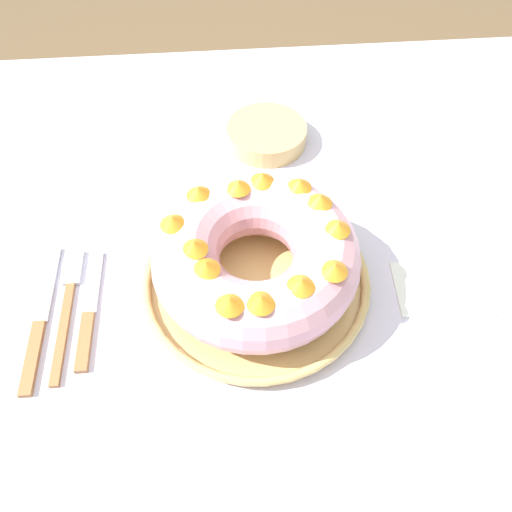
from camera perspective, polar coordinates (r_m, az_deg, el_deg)
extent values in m
plane|color=brown|center=(1.38, -0.78, -19.95)|extent=(8.00, 8.00, 0.00)
cube|color=silver|center=(0.72, -1.41, -3.06)|extent=(1.36, 1.17, 0.03)
cylinder|color=brown|center=(1.47, 22.04, 7.54)|extent=(0.06, 0.06, 0.70)
cylinder|color=tan|center=(0.69, 0.00, -3.08)|extent=(0.30, 0.30, 0.01)
torus|color=tan|center=(0.68, 0.00, -2.51)|extent=(0.31, 0.31, 0.01)
torus|color=#E09EAD|center=(0.64, 0.00, 0.00)|extent=(0.27, 0.27, 0.09)
cone|color=orange|center=(0.66, 5.02, 8.27)|extent=(0.04, 0.04, 0.01)
cone|color=orange|center=(0.67, 0.70, 8.93)|extent=(0.04, 0.04, 0.01)
cone|color=orange|center=(0.66, -2.11, 8.12)|extent=(0.04, 0.04, 0.01)
cone|color=orange|center=(0.65, -6.61, 7.37)|extent=(0.05, 0.05, 0.01)
cone|color=orange|center=(0.63, -9.54, 4.04)|extent=(0.03, 0.03, 0.01)
cone|color=orange|center=(0.60, -7.07, 1.17)|extent=(0.05, 0.05, 0.01)
cone|color=orange|center=(0.58, -5.73, -1.17)|extent=(0.04, 0.04, 0.01)
cone|color=orange|center=(0.55, -3.03, -5.28)|extent=(0.04, 0.04, 0.01)
cone|color=orange|center=(0.55, 0.57, -5.08)|extent=(0.05, 0.05, 0.01)
cone|color=orange|center=(0.56, 5.21, -3.08)|extent=(0.04, 0.04, 0.01)
cone|color=orange|center=(0.58, 8.97, -1.33)|extent=(0.05, 0.05, 0.01)
cone|color=orange|center=(0.62, 9.34, 3.40)|extent=(0.04, 0.04, 0.01)
cone|color=orange|center=(0.65, 7.34, 6.46)|extent=(0.03, 0.03, 0.01)
cube|color=#936038|center=(0.70, -21.20, -8.13)|extent=(0.01, 0.15, 0.01)
cube|color=silver|center=(0.76, -20.12, -1.25)|extent=(0.02, 0.06, 0.01)
cube|color=#936038|center=(0.70, -24.17, -10.56)|extent=(0.02, 0.10, 0.01)
cube|color=silver|center=(0.76, -22.72, -2.87)|extent=(0.02, 0.12, 0.00)
cube|color=#936038|center=(0.69, -18.97, -9.25)|extent=(0.02, 0.08, 0.01)
cube|color=silver|center=(0.73, -18.13, -2.78)|extent=(0.02, 0.10, 0.00)
cylinder|color=tan|center=(0.89, 1.22, 13.72)|extent=(0.14, 0.14, 0.03)
cube|color=white|center=(0.74, 20.43, -3.49)|extent=(0.13, 0.10, 0.00)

